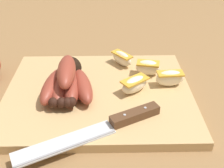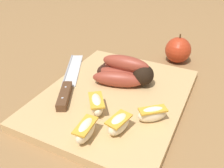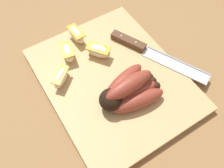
# 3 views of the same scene
# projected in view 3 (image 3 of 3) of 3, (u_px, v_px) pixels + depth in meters

# --- Properties ---
(ground_plane) EXTENTS (6.00, 6.00, 0.00)m
(ground_plane) POSITION_uv_depth(u_px,v_px,m) (114.00, 87.00, 0.62)
(ground_plane) COLOR olive
(cutting_board) EXTENTS (0.41, 0.32, 0.02)m
(cutting_board) POSITION_uv_depth(u_px,v_px,m) (113.00, 79.00, 0.62)
(cutting_board) COLOR tan
(cutting_board) RESTS_ON ground_plane
(banana_bunch) EXTENTS (0.12, 0.15, 0.07)m
(banana_bunch) POSITION_uv_depth(u_px,v_px,m) (129.00, 91.00, 0.56)
(banana_bunch) COLOR black
(banana_bunch) RESTS_ON cutting_board
(chefs_knife) EXTENTS (0.26, 0.15, 0.02)m
(chefs_knife) POSITION_uv_depth(u_px,v_px,m) (144.00, 49.00, 0.65)
(chefs_knife) COLOR silver
(chefs_knife) RESTS_ON cutting_board
(apple_wedge_near) EXTENTS (0.06, 0.04, 0.04)m
(apple_wedge_near) POSITION_uv_depth(u_px,v_px,m) (68.00, 52.00, 0.63)
(apple_wedge_near) COLOR #F4E5C1
(apple_wedge_near) RESTS_ON cutting_board
(apple_wedge_middle) EXTENTS (0.06, 0.03, 0.04)m
(apple_wedge_middle) POSITION_uv_depth(u_px,v_px,m) (76.00, 34.00, 0.66)
(apple_wedge_middle) COLOR #F4E5C1
(apple_wedge_middle) RESTS_ON cutting_board
(apple_wedge_far) EXTENTS (0.06, 0.06, 0.04)m
(apple_wedge_far) POSITION_uv_depth(u_px,v_px,m) (61.00, 77.00, 0.59)
(apple_wedge_far) COLOR #F4E5C1
(apple_wedge_far) RESTS_ON cutting_board
(apple_wedge_extra) EXTENTS (0.07, 0.06, 0.04)m
(apple_wedge_extra) POSITION_uv_depth(u_px,v_px,m) (98.00, 51.00, 0.63)
(apple_wedge_extra) COLOR #F4E5C1
(apple_wedge_extra) RESTS_ON cutting_board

